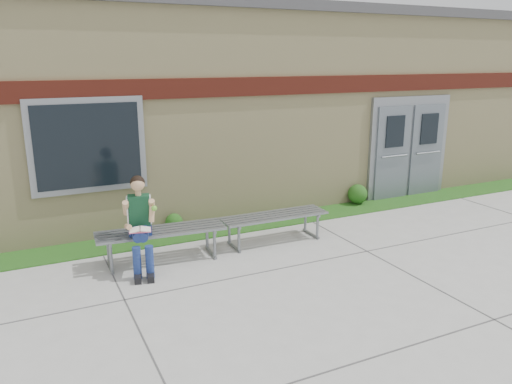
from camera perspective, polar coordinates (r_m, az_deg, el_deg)
ground at (r=7.64m, az=8.91°, el=-9.18°), size 80.00×80.00×0.00m
grass_strip at (r=9.74m, az=0.25°, el=-3.55°), size 16.00×0.80×0.02m
school_building at (r=12.41m, az=-6.70°, el=10.25°), size 16.20×6.22×4.20m
bench_left at (r=8.00m, az=-10.75°, el=-5.05°), size 2.04×0.71×0.52m
bench_right at (r=8.69m, az=2.08°, el=-3.30°), size 1.90×0.55×0.49m
girl at (r=7.61m, az=-13.10°, el=-3.33°), size 0.51×0.87×1.44m
shrub_mid at (r=9.36m, az=-9.34°, el=-3.43°), size 0.32×0.32×0.32m
shrub_east at (r=11.17m, az=11.53°, el=-0.23°), size 0.43×0.43×0.43m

